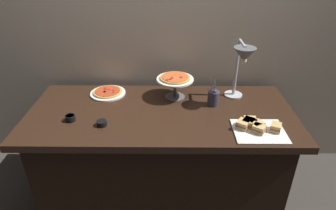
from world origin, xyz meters
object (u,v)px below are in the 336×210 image
sauce_cup_far (70,118)px  utensil_holder (213,98)px  heat_lamp (242,60)px  pizza_plate_front (108,92)px  sandwich_platter (256,127)px  sauce_cup_near (102,123)px  pizza_plate_center (175,81)px

sauce_cup_far → utensil_holder: bearing=13.1°
heat_lamp → utensil_holder: 0.34m
heat_lamp → pizza_plate_front: bearing=170.9°
pizza_plate_front → sandwich_platter: 1.16m
sandwich_platter → sauce_cup_near: sandwich_platter is taller
pizza_plate_center → utensil_holder: bearing=-23.0°
sauce_cup_near → utensil_holder: (0.77, 0.29, 0.04)m
pizza_plate_center → sauce_cup_far: 0.80m
sauce_cup_near → sauce_cup_far: sauce_cup_far is taller
sauce_cup_near → pizza_plate_center: bearing=39.9°
pizza_plate_center → sandwich_platter: pizza_plate_center is taller
pizza_plate_front → utensil_holder: size_ratio=1.26×
pizza_plate_front → sandwich_platter: bearing=-25.7°
sandwich_platter → sauce_cup_near: 1.00m
pizza_plate_front → pizza_plate_center: pizza_plate_center is taller
sauce_cup_near → sauce_cup_far: (-0.22, 0.06, 0.00)m
heat_lamp → utensil_holder: size_ratio=2.06×
sauce_cup_far → utensil_holder: 1.02m
pizza_plate_center → sauce_cup_far: size_ratio=4.18×
sandwich_platter → pizza_plate_center: bearing=138.7°
sauce_cup_far → utensil_holder: size_ratio=0.30×
sandwich_platter → sauce_cup_far: (-1.23, 0.10, -0.00)m
sandwich_platter → utensil_holder: (-0.24, 0.33, 0.03)m
sauce_cup_far → sandwich_platter: bearing=-4.8°
sauce_cup_near → sandwich_platter: bearing=-2.7°
sandwich_platter → sauce_cup_far: sandwich_platter is taller
heat_lamp → sauce_cup_far: size_ratio=6.82×
sauce_cup_near → utensil_holder: utensil_holder is taller
heat_lamp → utensil_holder: bearing=-176.5°
sauce_cup_far → pizza_plate_front: bearing=66.0°
sauce_cup_near → utensil_holder: 0.82m
pizza_plate_front → sauce_cup_near: 0.46m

